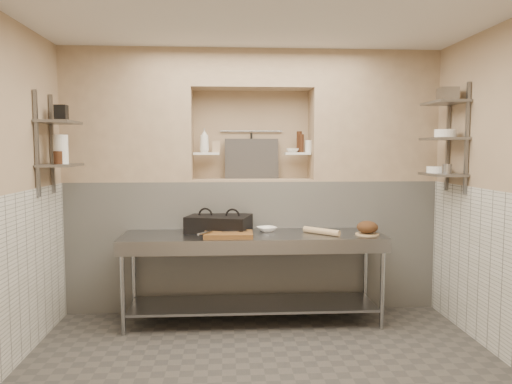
{
  "coord_description": "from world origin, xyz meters",
  "views": [
    {
      "loc": [
        -0.31,
        -3.73,
        1.76
      ],
      "look_at": [
        -0.01,
        0.9,
        1.35
      ],
      "focal_mm": 35.0,
      "sensor_mm": 36.0,
      "label": 1
    }
  ],
  "objects": [
    {
      "name": "floor",
      "position": [
        0.0,
        0.0,
        -0.05
      ],
      "size": [
        4.0,
        3.9,
        0.1
      ],
      "primitive_type": "cube",
      "color": "#46433E",
      "rests_on": "ground"
    },
    {
      "name": "wall_back",
      "position": [
        0.0,
        2.0,
        1.4
      ],
      "size": [
        4.0,
        0.1,
        2.8
      ],
      "primitive_type": "cube",
      "color": "tan",
      "rests_on": "ground"
    },
    {
      "name": "wall_front",
      "position": [
        0.0,
        -2.0,
        1.4
      ],
      "size": [
        4.0,
        0.1,
        2.8
      ],
      "primitive_type": "cube",
      "color": "tan",
      "rests_on": "ground"
    },
    {
      "name": "backwall_lower",
      "position": [
        0.0,
        1.75,
        0.7
      ],
      "size": [
        4.0,
        0.4,
        1.4
      ],
      "primitive_type": "cube",
      "color": "silver",
      "rests_on": "floor"
    },
    {
      "name": "alcove_sill",
      "position": [
        0.0,
        1.75,
        1.41
      ],
      "size": [
        1.3,
        0.4,
        0.02
      ],
      "primitive_type": "cube",
      "color": "tan",
      "rests_on": "backwall_lower"
    },
    {
      "name": "backwall_pillar_left",
      "position": [
        -1.33,
        1.75,
        2.1
      ],
      "size": [
        1.35,
        0.4,
        1.4
      ],
      "primitive_type": "cube",
      "color": "tan",
      "rests_on": "backwall_lower"
    },
    {
      "name": "backwall_pillar_right",
      "position": [
        1.33,
        1.75,
        2.1
      ],
      "size": [
        1.35,
        0.4,
        1.4
      ],
      "primitive_type": "cube",
      "color": "tan",
      "rests_on": "backwall_lower"
    },
    {
      "name": "backwall_header",
      "position": [
        0.0,
        1.75,
        2.6
      ],
      "size": [
        1.3,
        0.4,
        0.4
      ],
      "primitive_type": "cube",
      "color": "tan",
      "rests_on": "backwall_lower"
    },
    {
      "name": "alcove_shelf_left",
      "position": [
        -0.5,
        1.75,
        1.7
      ],
      "size": [
        0.28,
        0.16,
        0.02
      ],
      "primitive_type": "cube",
      "color": "white",
      "rests_on": "backwall_lower"
    },
    {
      "name": "alcove_shelf_right",
      "position": [
        0.5,
        1.75,
        1.7
      ],
      "size": [
        0.28,
        0.16,
        0.02
      ],
      "primitive_type": "cube",
      "color": "white",
      "rests_on": "backwall_lower"
    },
    {
      "name": "utensil_rail",
      "position": [
        0.0,
        1.92,
        1.95
      ],
      "size": [
        0.7,
        0.02,
        0.02
      ],
      "primitive_type": "cylinder",
      "rotation": [
        0.0,
        1.57,
        0.0
      ],
      "color": "gray",
      "rests_on": "wall_back"
    },
    {
      "name": "hanging_steel",
      "position": [
        0.0,
        1.9,
        1.78
      ],
      "size": [
        0.02,
        0.02,
        0.3
      ],
      "primitive_type": "cylinder",
      "color": "black",
      "rests_on": "utensil_rail"
    },
    {
      "name": "splash_panel",
      "position": [
        0.0,
        1.85,
        1.64
      ],
      "size": [
        0.6,
        0.08,
        0.45
      ],
      "primitive_type": "cube",
      "rotation": [
        -0.14,
        0.0,
        0.0
      ],
      "color": "#383330",
      "rests_on": "alcove_sill"
    },
    {
      "name": "shelf_rail_left_a",
      "position": [
        -1.98,
        1.25,
        1.8
      ],
      "size": [
        0.03,
        0.03,
        0.95
      ],
      "primitive_type": "cube",
      "color": "slate",
      "rests_on": "wall_left"
    },
    {
      "name": "shelf_rail_left_b",
      "position": [
        -1.98,
        0.85,
        1.8
      ],
      "size": [
        0.03,
        0.03,
        0.95
      ],
      "primitive_type": "cube",
      "color": "slate",
      "rests_on": "wall_left"
    },
    {
      "name": "wall_shelf_left_lower",
      "position": [
        -1.84,
        1.05,
        1.6
      ],
      "size": [
        0.3,
        0.5,
        0.02
      ],
      "primitive_type": "cube",
      "color": "slate",
      "rests_on": "wall_left"
    },
    {
      "name": "wall_shelf_left_upper",
      "position": [
        -1.84,
        1.05,
        2.0
      ],
      "size": [
        0.3,
        0.5,
        0.03
      ],
      "primitive_type": "cube",
      "color": "slate",
      "rests_on": "wall_left"
    },
    {
      "name": "shelf_rail_right_a",
      "position": [
        1.98,
        1.25,
        1.85
      ],
      "size": [
        0.03,
        0.03,
        1.05
      ],
      "primitive_type": "cube",
      "color": "slate",
      "rests_on": "wall_right"
    },
    {
      "name": "shelf_rail_right_b",
      "position": [
        1.98,
        0.85,
        1.85
      ],
      "size": [
        0.03,
        0.03,
        1.05
      ],
      "primitive_type": "cube",
      "color": "slate",
      "rests_on": "wall_right"
    },
    {
      "name": "wall_shelf_right_lower",
      "position": [
        1.84,
        1.05,
        1.5
      ],
      "size": [
        0.3,
        0.5,
        0.02
      ],
      "primitive_type": "cube",
      "color": "slate",
      "rests_on": "wall_right"
    },
    {
      "name": "wall_shelf_right_mid",
      "position": [
        1.84,
        1.05,
        1.85
      ],
      "size": [
        0.3,
        0.5,
        0.02
      ],
      "primitive_type": "cube",
      "color": "slate",
      "rests_on": "wall_right"
    },
    {
      "name": "wall_shelf_right_upper",
      "position": [
        1.84,
        1.05,
        2.2
      ],
      "size": [
        0.3,
        0.5,
        0.03
      ],
      "primitive_type": "cube",
      "color": "slate",
      "rests_on": "wall_right"
    },
    {
      "name": "prep_table",
      "position": [
        -0.02,
        1.18,
        0.64
      ],
      "size": [
        2.6,
        0.7,
        0.9
      ],
      "color": "gray",
      "rests_on": "floor"
    },
    {
      "name": "panini_press",
      "position": [
        -0.36,
        1.38,
        0.98
      ],
      "size": [
        0.71,
        0.6,
        0.17
      ],
      "rotation": [
        0.0,
        0.0,
        -0.28
      ],
      "color": "black",
      "rests_on": "prep_table"
    },
    {
      "name": "cutting_board",
      "position": [
        -0.27,
        1.08,
        0.92
      ],
      "size": [
        0.48,
        0.34,
        0.04
      ],
      "primitive_type": "cube",
      "rotation": [
        0.0,
        0.0,
        -0.02
      ],
      "color": "brown",
      "rests_on": "prep_table"
    },
    {
      "name": "knife_blade",
      "position": [
        -0.21,
        1.1,
        0.95
      ],
      "size": [
        0.25,
        0.05,
        0.01
      ],
      "primitive_type": "cube",
      "rotation": [
        0.0,
        0.0,
        0.1
      ],
      "color": "gray",
      "rests_on": "cutting_board"
    },
    {
      "name": "tongs",
      "position": [
        -0.49,
        0.98,
        0.96
      ],
      "size": [
        0.14,
        0.22,
        0.02
      ],
      "primitive_type": "cylinder",
      "rotation": [
        1.57,
        0.0,
        -0.52
      ],
      "color": "gray",
      "rests_on": "cutting_board"
    },
    {
      "name": "mixing_bowl",
      "position": [
        0.13,
        1.35,
        0.92
      ],
      "size": [
        0.25,
        0.25,
        0.05
      ],
      "primitive_type": "imported",
      "rotation": [
        0.0,
        0.0,
        0.38
      ],
      "color": "white",
      "rests_on": "prep_table"
    },
    {
      "name": "rolling_pin",
      "position": [
        0.66,
        1.14,
        0.93
      ],
      "size": [
        0.34,
        0.34,
        0.06
      ],
      "primitive_type": "cylinder",
      "rotation": [
        1.57,
        0.0,
        0.79
      ],
      "color": "tan",
      "rests_on": "prep_table"
    },
    {
      "name": "bread_board",
      "position": [
        1.11,
        1.09,
        0.91
      ],
      "size": [
        0.24,
        0.24,
        0.01
      ],
      "primitive_type": "cylinder",
      "color": "tan",
      "rests_on": "prep_table"
    },
    {
      "name": "bread_loaf",
      "position": [
        1.11,
        1.09,
        0.98
      ],
      "size": [
        0.21,
        0.21,
        0.13
      ],
      "primitive_type": "ellipsoid",
      "color": "#4C2D19",
      "rests_on": "bread_board"
    },
    {
      "name": "bottle_soap",
      "position": [
        -0.52,
        1.73,
        1.84
      ],
      "size": [
        0.11,
        0.12,
        0.26
      ],
      "primitive_type": "imported",
      "rotation": [
        0.0,
        0.0,
        0.14
      ],
      "color": "white",
      "rests_on": "alcove_shelf_left"
    },
    {
      "name": "jar_alcove",
      "position": [
        -0.39,
        1.77,
        1.78
      ],
      "size": [
        0.08,
        0.08,
        0.13
      ],
      "primitive_type": "cube",
      "color": "tan",
      "rests_on": "alcove_shelf_left"
    },
    {
      "name": "bowl_alcove",
      "position": [
        0.44,
        1.75,
        1.73
      ],
      "size": [
        0.16,
        0.16,
        0.04
      ],
      "primitive_type": "imported",
      "rotation": [
        0.0,
        0.0,
        0.18
      ],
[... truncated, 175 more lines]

